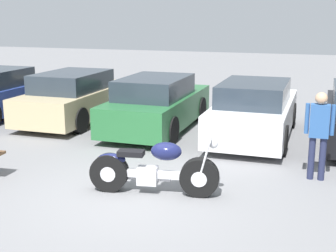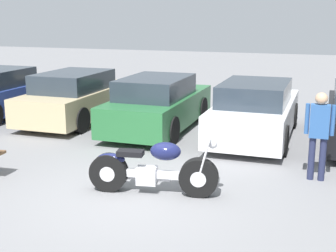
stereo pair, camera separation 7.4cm
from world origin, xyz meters
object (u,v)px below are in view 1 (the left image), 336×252
(parked_car_white, at_px, (254,111))
(person_standing, at_px, (319,129))
(motorcycle, at_px, (153,169))
(parked_car_champagne, at_px, (76,97))
(parked_car_green, at_px, (157,104))

(parked_car_white, distance_m, person_standing, 3.07)
(motorcycle, distance_m, parked_car_champagne, 6.08)
(motorcycle, bearing_deg, parked_car_white, 75.71)
(parked_car_white, bearing_deg, motorcycle, -104.29)
(motorcycle, xyz_separation_m, parked_car_green, (-1.46, 4.30, 0.24))
(parked_car_champagne, relative_size, person_standing, 2.65)
(parked_car_green, bearing_deg, parked_car_white, -1.35)
(motorcycle, xyz_separation_m, parked_car_champagne, (-4.00, 4.57, 0.24))
(parked_car_green, height_order, parked_car_white, same)
(motorcycle, bearing_deg, person_standing, 31.47)
(person_standing, bearing_deg, motorcycle, -148.53)
(parked_car_champagne, xyz_separation_m, parked_car_green, (2.54, -0.27, 0.00))
(motorcycle, height_order, parked_car_champagne, parked_car_champagne)
(parked_car_green, height_order, person_standing, person_standing)
(motorcycle, distance_m, person_standing, 3.11)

